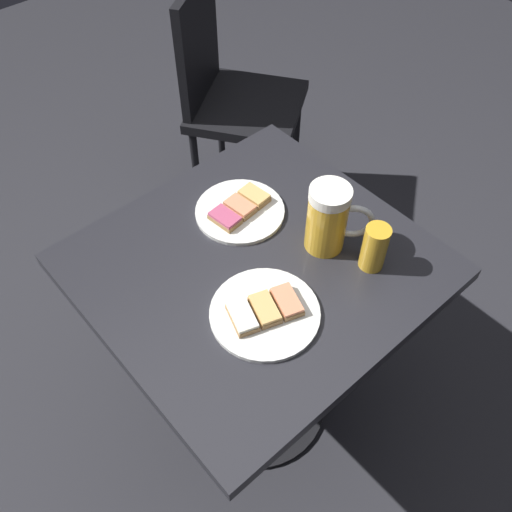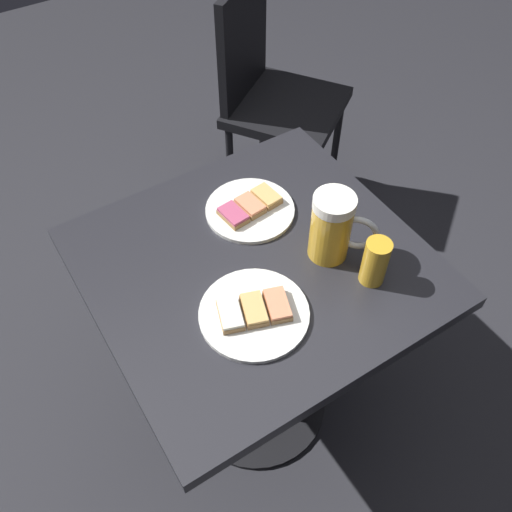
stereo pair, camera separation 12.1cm
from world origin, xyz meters
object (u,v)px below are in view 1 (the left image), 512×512
at_px(plate_near, 265,312).
at_px(beer_mug, 329,219).
at_px(plate_far, 240,210).
at_px(cafe_chair, 230,92).
at_px(beer_glass_small, 374,248).

bearing_deg(plate_near, beer_mug, 102.51).
height_order(plate_far, cafe_chair, cafe_chair).
relative_size(plate_near, beer_mug, 1.36).
bearing_deg(beer_glass_small, plate_near, -101.78).
bearing_deg(cafe_chair, beer_mug, 30.11).
bearing_deg(plate_far, plate_near, -30.29).
bearing_deg(cafe_chair, beer_glass_small, 34.37).
xyz_separation_m(plate_far, cafe_chair, (-0.62, 0.47, -0.20)).
distance_m(plate_near, cafe_chair, 1.10).
relative_size(plate_far, beer_mug, 1.27).
bearing_deg(plate_far, beer_glass_small, 20.17).
distance_m(plate_near, beer_mug, 0.25).
bearing_deg(plate_far, cafe_chair, 142.81).
distance_m(plate_far, cafe_chair, 0.81).
distance_m(beer_glass_small, cafe_chair, 1.03).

